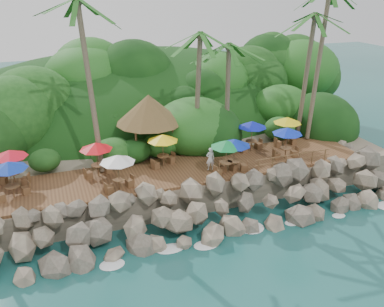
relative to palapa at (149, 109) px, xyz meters
name	(u,v)px	position (x,y,z in m)	size (l,w,h in m)	color
ground	(226,240)	(2.03, -9.82, -5.79)	(140.00, 140.00, 0.00)	#19514F
land_base	(155,138)	(2.03, 6.18, -4.74)	(32.00, 25.20, 2.10)	gray
jungle_hill	(137,125)	(2.03, 13.68, -5.79)	(44.80, 28.00, 15.40)	#143811
seawall	(213,208)	(2.03, -7.82, -4.64)	(29.00, 4.00, 2.30)	gray
terrace	(192,169)	(2.03, -3.82, -3.59)	(26.00, 5.00, 0.20)	brown
jungle_foliage	(159,152)	(2.03, 5.18, -5.79)	(44.00, 16.00, 12.00)	#143811
foam_line	(224,237)	(2.03, -9.52, -5.76)	(25.20, 0.80, 0.06)	white
palms	(196,15)	(3.28, -1.19, 6.71)	(32.23, 7.06, 13.25)	brown
palapa	(149,109)	(0.00, 0.00, 0.00)	(5.02, 5.02, 4.60)	brown
dining_clusters	(176,143)	(0.86, -3.76, -1.49)	(22.61, 5.43, 2.42)	brown
railing	(293,159)	(8.83, -6.17, -2.88)	(6.10, 0.10, 1.00)	brown
waiter	(210,159)	(3.11, -4.60, -2.65)	(0.61, 0.40, 1.68)	white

